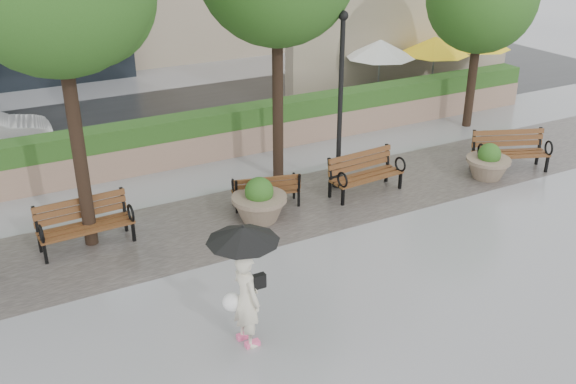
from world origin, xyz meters
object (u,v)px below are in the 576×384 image
bench_4 (509,159)px  lamppost (340,113)px  planter_left (259,204)px  bench_2 (266,197)px  pedestrian (245,274)px  bench_3 (365,182)px  planter_right (488,165)px  bench_1 (87,234)px

bench_4 → lamppost: (-4.73, 1.29, 1.66)m
planter_left → lamppost: lamppost is taller
planter_left → lamppost: (2.63, 0.78, 1.56)m
lamppost → bench_4: bearing=-15.3°
bench_4 → lamppost: bearing=-173.6°
bench_2 → planter_left: planter_left is taller
lamppost → pedestrian: bearing=-135.4°
bench_3 → bench_4: size_ratio=0.93×
bench_3 → planter_left: 3.02m
bench_2 → bench_3: bench_3 is taller
bench_2 → bench_4: (6.90, -1.11, 0.06)m
bench_4 → planter_right: size_ratio=1.85×
bench_2 → planter_left: 0.78m
bench_4 → planter_left: (-7.36, 0.51, 0.10)m
bench_1 → bench_4: size_ratio=0.93×
bench_3 → bench_1: bearing=171.4°
bench_2 → bench_4: size_ratio=0.80×
bench_1 → pedestrian: (1.64, -4.55, 1.01)m
planter_right → lamppost: (-3.81, 1.42, 1.60)m
bench_4 → planter_left: bench_4 is taller
bench_2 → planter_right: size_ratio=1.47×
planter_left → pedestrian: bearing=-118.7°
planter_right → planter_left: bearing=174.3°
bench_4 → planter_right: bearing=-150.2°
bench_1 → planter_right: 10.32m
bench_3 → bench_4: 4.38m
bench_1 → bench_3: (6.81, -0.54, -0.00)m
bench_1 → pedestrian: 4.95m
bench_4 → pedestrian: size_ratio=0.98×
bench_1 → bench_4: bench_4 is taller
bench_2 → planter_right: 6.11m
bench_1 → planter_left: size_ratio=1.56×
bench_4 → pedestrian: 10.16m
bench_4 → pedestrian: bearing=-138.6°
planter_left → bench_4: bearing=-4.0°
bench_2 → lamppost: (2.16, 0.18, 1.72)m
planter_left → planter_right: size_ratio=1.10×
planter_right → bench_3: bearing=167.9°
bench_1 → pedestrian: size_ratio=0.91×
lamppost → planter_right: bearing=-20.5°
planter_right → pedestrian: bearing=-159.1°
bench_3 → planter_left: bearing=177.6°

